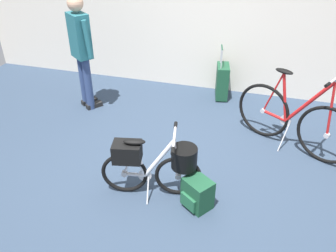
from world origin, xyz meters
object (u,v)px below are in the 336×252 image
at_px(display_bike_left, 294,119).
at_px(rolling_suitcase, 222,81).
at_px(backpack_on_floor, 197,194).
at_px(folding_bike_foreground, 155,163).
at_px(visitor_near_wall, 81,47).

bearing_deg(display_bike_left, rolling_suitcase, 132.52).
height_order(display_bike_left, backpack_on_floor, display_bike_left).
xyz_separation_m(folding_bike_foreground, rolling_suitcase, (0.32, 2.38, -0.11)).
bearing_deg(display_bike_left, visitor_near_wall, 174.63).
relative_size(display_bike_left, rolling_suitcase, 1.66).
height_order(display_bike_left, visitor_near_wall, visitor_near_wall).
relative_size(folding_bike_foreground, backpack_on_floor, 2.94).
bearing_deg(visitor_near_wall, backpack_on_floor, -38.56).
height_order(display_bike_left, rolling_suitcase, display_bike_left).
bearing_deg(backpack_on_floor, visitor_near_wall, 141.44).
distance_m(folding_bike_foreground, rolling_suitcase, 2.40).
bearing_deg(visitor_near_wall, folding_bike_foreground, -44.57).
bearing_deg(visitor_near_wall, display_bike_left, -5.37).
bearing_deg(visitor_near_wall, rolling_suitcase, 24.09).
bearing_deg(folding_bike_foreground, rolling_suitcase, 82.32).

